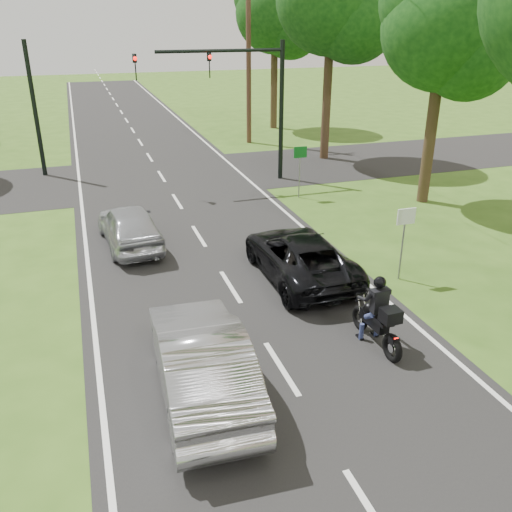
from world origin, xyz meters
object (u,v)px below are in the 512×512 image
(silver_sedan, at_px, (201,360))
(sign_green, at_px, (300,160))
(motorcycle_rider, at_px, (378,319))
(silver_suv, at_px, (129,225))
(utility_pole_far, at_px, (249,52))
(sign_white, at_px, (405,227))
(dark_suv, at_px, (300,256))
(traffic_signal, at_px, (241,87))

(silver_sedan, bearing_deg, sign_green, -118.05)
(sign_green, bearing_deg, motorcycle_rider, -103.21)
(motorcycle_rider, xyz_separation_m, silver_suv, (-4.64, 7.73, 0.02))
(utility_pole_far, distance_m, sign_white, 19.39)
(utility_pole_far, relative_size, sign_green, 4.71)
(dark_suv, distance_m, silver_sedan, 5.73)
(dark_suv, distance_m, traffic_signal, 10.66)
(utility_pole_far, bearing_deg, silver_sedan, -109.68)
(silver_sedan, relative_size, silver_suv, 1.15)
(silver_sedan, height_order, sign_white, sign_white)
(dark_suv, relative_size, traffic_signal, 0.74)
(silver_suv, distance_m, sign_white, 8.59)
(utility_pole_far, bearing_deg, traffic_signal, -109.68)
(silver_sedan, bearing_deg, dark_suv, -129.15)
(sign_green, bearing_deg, silver_suv, -156.80)
(silver_suv, bearing_deg, sign_green, -161.92)
(silver_sedan, xyz_separation_m, traffic_signal, (5.11, 14.27, 3.36))
(silver_suv, xyz_separation_m, sign_white, (6.98, -4.92, 0.90))
(utility_pole_far, bearing_deg, sign_green, -96.73)
(silver_suv, xyz_separation_m, sign_green, (7.18, 3.08, 0.90))
(silver_suv, distance_m, utility_pole_far, 17.03)
(dark_suv, relative_size, sign_white, 2.21)
(sign_green, bearing_deg, dark_suv, -112.24)
(motorcycle_rider, bearing_deg, sign_white, 48.27)
(silver_sedan, distance_m, traffic_signal, 15.52)
(silver_suv, relative_size, sign_white, 1.90)
(motorcycle_rider, relative_size, silver_sedan, 0.43)
(silver_suv, distance_m, sign_green, 7.87)
(dark_suv, xyz_separation_m, traffic_signal, (1.29, 10.00, 3.47))
(sign_white, distance_m, sign_green, 8.00)
(traffic_signal, bearing_deg, sign_green, -62.62)
(traffic_signal, bearing_deg, silver_sedan, -109.69)
(utility_pole_far, xyz_separation_m, sign_white, (-1.50, -19.02, -3.49))
(silver_suv, xyz_separation_m, utility_pole_far, (8.48, 14.10, 4.38))
(traffic_signal, height_order, sign_green, traffic_signal)
(silver_suv, bearing_deg, traffic_signal, -137.80)
(dark_suv, bearing_deg, sign_white, 158.92)
(traffic_signal, distance_m, sign_green, 4.24)
(dark_suv, xyz_separation_m, utility_pole_far, (4.15, 18.00, 4.42))
(utility_pole_far, bearing_deg, silver_suv, -121.03)
(dark_suv, bearing_deg, motorcycle_rider, 94.64)
(dark_suv, relative_size, silver_suv, 1.16)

